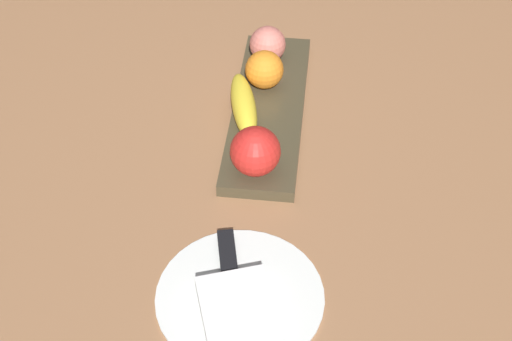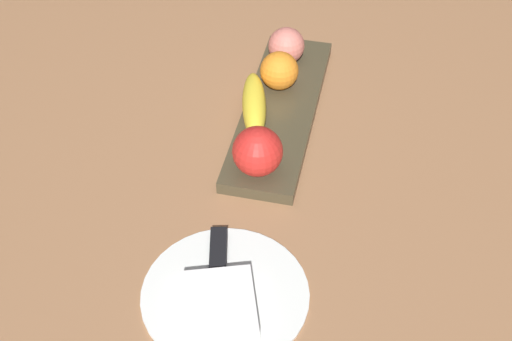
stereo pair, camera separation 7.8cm
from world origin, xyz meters
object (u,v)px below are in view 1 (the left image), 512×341
folded_napkin (237,307)px  knife (229,266)px  peach (268,44)px  dinner_plate (240,295)px  fruit_tray (269,109)px  orange_near_apple (264,70)px  apple (255,151)px  banana (242,105)px

folded_napkin → knife: (-0.07, -0.02, -0.01)m
peach → dinner_plate: 0.52m
dinner_plate → fruit_tray: bearing=-180.0°
fruit_tray → knife: fruit_tray is taller
fruit_tray → orange_near_apple: 0.07m
peach → knife: 0.48m
apple → knife: size_ratio=0.44×
banana → knife: 0.32m
banana → fruit_tray: bearing=-67.7°
apple → peach: apple is taller
banana → knife: banana is taller
knife → folded_napkin: bearing=3.4°
peach → knife: bearing=-0.6°
dinner_plate → folded_napkin: 0.03m
fruit_tray → folded_napkin: size_ratio=3.85×
apple → peach: 0.30m
dinner_plate → folded_napkin: (0.03, 0.00, 0.01)m
folded_napkin → fruit_tray: bearing=-180.0°
fruit_tray → folded_napkin: bearing=0.0°
fruit_tray → folded_napkin: folded_napkin is taller
peach → folded_napkin: size_ratio=0.63×
fruit_tray → orange_near_apple: orange_near_apple is taller
fruit_tray → apple: apple is taller
apple → banana: size_ratio=0.47×
peach → folded_napkin: peach is taller
orange_near_apple → peach: bearing=-178.4°
fruit_tray → peach: bearing=-173.3°
apple → dinner_plate: bearing=1.2°
knife → banana: bearing=170.7°
apple → fruit_tray: bearing=178.4°
dinner_plate → knife: bearing=-153.0°
fruit_tray → dinner_plate: 0.39m
dinner_plate → knife: (-0.04, -0.02, 0.01)m
orange_near_apple → knife: size_ratio=0.38×
fruit_tray → knife: size_ratio=2.30×
orange_near_apple → dinner_plate: bearing=1.7°
dinner_plate → folded_napkin: size_ratio=2.16×
folded_napkin → orange_near_apple: bearing=-178.4°
peach → dinner_plate: bearing=1.7°
orange_near_apple → peach: (-0.08, -0.00, -0.00)m
banana → orange_near_apple: orange_near_apple is taller
peach → orange_near_apple: bearing=1.6°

